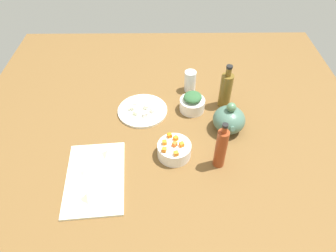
{
  "coord_description": "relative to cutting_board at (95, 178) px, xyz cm",
  "views": [
    {
      "loc": [
        96.46,
        -1.04,
        103.92
      ],
      "look_at": [
        0.0,
        0.0,
        8.0
      ],
      "focal_mm": 32.48,
      "sensor_mm": 36.0,
      "label": 1
    }
  ],
  "objects": [
    {
      "name": "bottle_1",
      "position": [
        -44.69,
        57.7,
        9.13
      ],
      "size": [
        5.91,
        5.91,
        23.23
      ],
      "color": "brown",
      "rests_on": "tabletop"
    },
    {
      "name": "drinking_glass_0",
      "position": [
        -57.06,
        41.38,
        5.2
      ],
      "size": [
        6.05,
        6.05,
        11.4
      ],
      "primitive_type": "cylinder",
      "color": "white",
      "rests_on": "tabletop"
    },
    {
      "name": "bowl_carrots",
      "position": [
        -12.04,
        31.95,
        2.57
      ],
      "size": [
        14.3,
        14.3,
        6.14
      ],
      "primitive_type": "cylinder",
      "color": "white",
      "rests_on": "tabletop"
    },
    {
      "name": "bottle_0",
      "position": [
        -6.92,
        50.28,
        9.51
      ],
      "size": [
        4.65,
        4.65,
        23.18
      ],
      "color": "#913919",
      "rests_on": "tabletop"
    },
    {
      "name": "tofu_cube_3",
      "position": [
        -40.97,
        18.87,
        1.8
      ],
      "size": [
        2.92,
        2.92,
        2.2
      ],
      "primitive_type": "cube",
      "rotation": [
        0.0,
        0.0,
        1.14
      ],
      "color": "silver",
      "rests_on": "plate_tofu"
    },
    {
      "name": "carrot_cube_4",
      "position": [
        -11.62,
        34.97,
        6.54
      ],
      "size": [
        2.38,
        2.38,
        1.8
      ],
      "primitive_type": "cube",
      "rotation": [
        0.0,
        0.0,
        1.99
      ],
      "color": "orange",
      "rests_on": "bowl_carrots"
    },
    {
      "name": "bowl_greens",
      "position": [
        -41.23,
        41.53,
        2.57
      ],
      "size": [
        12.32,
        12.32,
        6.14
      ],
      "primitive_type": "cylinder",
      "color": "white",
      "rests_on": "tabletop"
    },
    {
      "name": "carrot_cube_5",
      "position": [
        -15.13,
        32.62,
        6.54
      ],
      "size": [
        2.52,
        2.52,
        1.8
      ],
      "primitive_type": "cube",
      "rotation": [
        0.0,
        0.0,
        2.22
      ],
      "color": "orange",
      "rests_on": "bowl_carrots"
    },
    {
      "name": "tofu_cube_0",
      "position": [
        -36.83,
        14.1,
        1.8
      ],
      "size": [
        2.98,
        2.98,
        2.2
      ],
      "primitive_type": "cube",
      "rotation": [
        0.0,
        0.0,
        1.07
      ],
      "color": "#F3F7CD",
      "rests_on": "plate_tofu"
    },
    {
      "name": "teapot",
      "position": [
        -27.56,
        57.21,
        5.5
      ],
      "size": [
        16.66,
        14.61,
        15.36
      ],
      "color": "#496F5D",
      "rests_on": "tabletop"
    },
    {
      "name": "plate_tofu",
      "position": [
        -39.97,
        17.02,
        0.1
      ],
      "size": [
        24.38,
        24.38,
        1.2
      ],
      "primitive_type": "cylinder",
      "color": "white",
      "rests_on": "tabletop"
    },
    {
      "name": "chopped_greens_mound",
      "position": [
        -41.23,
        41.53,
        7.44
      ],
      "size": [
        12.44,
        12.29,
        3.6
      ],
      "primitive_type": "ellipsoid",
      "rotation": [
        0.0,
        0.0,
        2.58
      ],
      "color": "#326237",
      "rests_on": "bowl_greens"
    },
    {
      "name": "cutting_board",
      "position": [
        0.0,
        0.0,
        0.0
      ],
      "size": [
        37.07,
        25.86,
        1.0
      ],
      "primitive_type": "cube",
      "rotation": [
        0.0,
        0.0,
        0.08
      ],
      "color": "white",
      "rests_on": "tabletop"
    },
    {
      "name": "tabletop",
      "position": [
        -24.57,
        29.45,
        -2.0
      ],
      "size": [
        190.0,
        190.0,
        3.0
      ],
      "primitive_type": "cube",
      "color": "brown",
      "rests_on": "ground"
    },
    {
      "name": "carrot_cube_2",
      "position": [
        -12.82,
        27.86,
        6.54
      ],
      "size": [
        1.98,
        1.98,
        1.8
      ],
      "primitive_type": "cube",
      "rotation": [
        0.0,
        0.0,
        1.68
      ],
      "color": "orange",
      "rests_on": "bowl_carrots"
    },
    {
      "name": "carrot_cube_0",
      "position": [
        -6.77,
        32.52,
        6.54
      ],
      "size": [
        2.27,
        2.27,
        1.8
      ],
      "primitive_type": "cube",
      "rotation": [
        0.0,
        0.0,
        0.31
      ],
      "color": "orange",
      "rests_on": "bowl_carrots"
    },
    {
      "name": "carrot_cube_3",
      "position": [
        -11.84,
        32.06,
        6.54
      ],
      "size": [
        2.49,
        2.49,
        1.8
      ],
      "primitive_type": "cube",
      "rotation": [
        0.0,
        0.0,
        0.99
      ],
      "color": "orange",
      "rests_on": "bowl_carrots"
    },
    {
      "name": "tofu_cube_4",
      "position": [
        -43.13,
        13.32,
        1.8
      ],
      "size": [
        2.97,
        2.97,
        2.2
      ],
      "primitive_type": "cube",
      "rotation": [
        0.0,
        0.0,
        0.48
      ],
      "color": "white",
      "rests_on": "plate_tofu"
    },
    {
      "name": "carrot_cube_1",
      "position": [
        -16.82,
        30.02,
        6.54
      ],
      "size": [
        2.3,
        2.3,
        1.8
      ],
      "primitive_type": "cube",
      "rotation": [
        0.0,
        0.0,
        0.35
      ],
      "color": "orange",
      "rests_on": "bowl_carrots"
    },
    {
      "name": "tofu_cube_5",
      "position": [
        -38.53,
        22.13,
        1.8
      ],
      "size": [
        3.11,
        3.11,
        2.2
      ],
      "primitive_type": "cube",
      "rotation": [
        0.0,
        0.0,
        0.84
      ],
      "color": "white",
      "rests_on": "plate_tofu"
    },
    {
      "name": "tofu_cube_2",
      "position": [
        -35.47,
        18.51,
        1.8
      ],
      "size": [
        2.89,
        2.89,
        2.2
      ],
      "primitive_type": "cube",
      "rotation": [
        0.0,
        0.0,
        1.98
      ],
      "color": "silver",
      "rests_on": "plate_tofu"
    },
    {
      "name": "tofu_cube_1",
      "position": [
        -39.89,
        11.84,
        1.8
      ],
      "size": [
        2.21,
        2.21,
        2.2
      ],
      "primitive_type": "cube",
      "rotation": [
        0.0,
        0.0,
        1.57
      ],
      "color": "silver",
      "rests_on": "plate_tofu"
    },
    {
      "name": "dumpling_0",
      "position": [
        9.7,
        -1.1,
        1.98
      ],
      "size": [
        4.91,
        5.31,
        2.97
      ],
      "primitive_type": "pyramid",
      "rotation": [
        0.0,
        0.0,
        4.92
      ],
      "color": "beige",
      "rests_on": "cutting_board"
    },
    {
      "name": "carrot_cube_6",
      "position": [
        -8.82,
        27.71,
        6.54
      ],
      "size": [
        2.17,
        2.17,
        1.8
      ],
      "primitive_type": "cube",
      "rotation": [
        0.0,
        0.0,
        2.9
      ],
      "color": "orange",
      "rests_on": "bowl_carrots"
    },
    {
      "name": "dumpling_2",
      "position": [
        -11.44,
        3.89,
        1.89
      ],
      "size": [
        6.18,
        6.14,
        2.78
      ],
      "primitive_type": "pyramid",
      "rotation": [
        0.0,
        0.0,
        2.82
      ],
      "color": "beige",
      "rests_on": "cutting_board"
    },
    {
      "name": "dumpling_1",
      "position": [
        -1.61,
        -3.74,
        1.56
      ],
      "size": [
        7.16,
        6.76,
        2.12
      ],
      "primitive_type": "pyramid",
      "rotation": [
        0.0,
        0.0,
        2.7
      ],
      "color": "beige",
      "rests_on": "cutting_board"
    }
  ]
}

